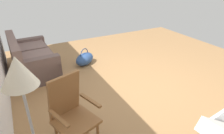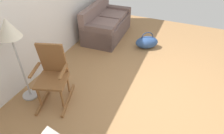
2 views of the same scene
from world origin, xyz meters
name	(u,v)px [view 1 (image 1 of 2)]	position (x,y,z in m)	size (l,w,h in m)	color
ground_plane	(142,91)	(0.00, 0.00, 0.00)	(7.16, 7.16, 0.00)	#9E7247
couch	(32,59)	(1.87, 1.77, 0.31)	(1.64, 0.92, 0.85)	#68534F
rocking_chair	(72,116)	(-0.66, 1.59, 0.50)	(0.87, 0.68, 1.05)	brown
floor_lamp	(20,81)	(-0.82, 2.06, 1.23)	(0.34, 0.34, 1.48)	#B2B5BA
duffel_bag	(85,59)	(1.66, 0.57, 0.15)	(0.57, 0.64, 0.43)	#2D4C84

